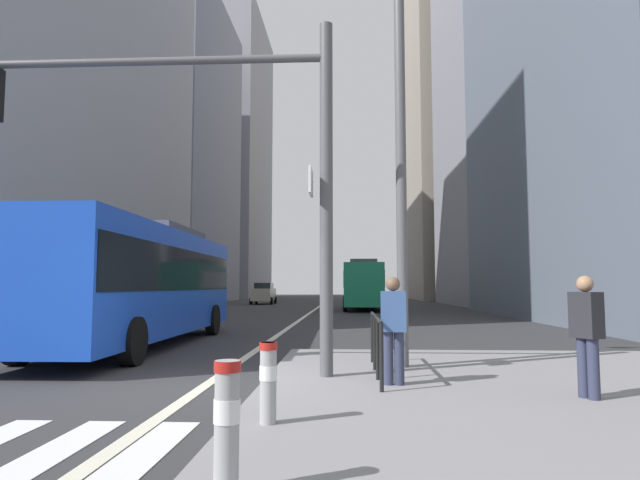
{
  "coord_description": "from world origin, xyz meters",
  "views": [
    {
      "loc": [
        2.34,
        -8.97,
        1.62
      ],
      "look_at": [
        0.67,
        23.38,
        4.37
      ],
      "focal_mm": 30.69,
      "sensor_mm": 36.0,
      "label": 1
    }
  ],
  "objects_px": {
    "car_oncoming_mid": "(264,293)",
    "traffic_signal_gantry": "(205,141)",
    "city_bus_red_receding": "(363,283)",
    "pedestrian_waiting": "(587,330)",
    "pedestrian_far": "(393,325)",
    "bollard_front": "(227,420)",
    "city_bus_blue_oncoming": "(140,278)",
    "bollard_left": "(268,378)",
    "car_receding_near": "(358,292)",
    "street_lamp_post": "(400,95)"
  },
  "relations": [
    {
      "from": "traffic_signal_gantry",
      "to": "pedestrian_far",
      "type": "height_order",
      "value": "traffic_signal_gantry"
    },
    {
      "from": "city_bus_blue_oncoming",
      "to": "pedestrian_far",
      "type": "distance_m",
      "value": 8.98
    },
    {
      "from": "city_bus_blue_oncoming",
      "to": "pedestrian_waiting",
      "type": "bearing_deg",
      "value": -39.07
    },
    {
      "from": "city_bus_blue_oncoming",
      "to": "car_oncoming_mid",
      "type": "xyz_separation_m",
      "value": [
        -2.1,
        35.41,
        -0.85
      ]
    },
    {
      "from": "traffic_signal_gantry",
      "to": "bollard_left",
      "type": "height_order",
      "value": "traffic_signal_gantry"
    },
    {
      "from": "car_oncoming_mid",
      "to": "street_lamp_post",
      "type": "relative_size",
      "value": 0.56
    },
    {
      "from": "bollard_front",
      "to": "pedestrian_far",
      "type": "bearing_deg",
      "value": 70.59
    },
    {
      "from": "city_bus_red_receding",
      "to": "pedestrian_waiting",
      "type": "distance_m",
      "value": 31.69
    },
    {
      "from": "city_bus_blue_oncoming",
      "to": "pedestrian_far",
      "type": "xyz_separation_m",
      "value": [
        6.36,
        -6.3,
        -0.8
      ]
    },
    {
      "from": "city_bus_blue_oncoming",
      "to": "street_lamp_post",
      "type": "bearing_deg",
      "value": -33.36
    },
    {
      "from": "traffic_signal_gantry",
      "to": "pedestrian_far",
      "type": "distance_m",
      "value": 4.45
    },
    {
      "from": "car_oncoming_mid",
      "to": "pedestrian_far",
      "type": "height_order",
      "value": "car_oncoming_mid"
    },
    {
      "from": "car_oncoming_mid",
      "to": "traffic_signal_gantry",
      "type": "distance_m",
      "value": 41.45
    },
    {
      "from": "city_bus_blue_oncoming",
      "to": "pedestrian_waiting",
      "type": "xyz_separation_m",
      "value": [
        8.84,
        -7.18,
        -0.8
      ]
    },
    {
      "from": "city_bus_red_receding",
      "to": "traffic_signal_gantry",
      "type": "relative_size",
      "value": 1.86
    },
    {
      "from": "traffic_signal_gantry",
      "to": "car_receding_near",
      "type": "bearing_deg",
      "value": 86.12
    },
    {
      "from": "city_bus_blue_oncoming",
      "to": "traffic_signal_gantry",
      "type": "distance_m",
      "value": 6.84
    },
    {
      "from": "car_oncoming_mid",
      "to": "pedestrian_waiting",
      "type": "relative_size",
      "value": 2.79
    },
    {
      "from": "city_bus_blue_oncoming",
      "to": "street_lamp_post",
      "type": "xyz_separation_m",
      "value": [
        6.69,
        -4.4,
        3.45
      ]
    },
    {
      "from": "car_oncoming_mid",
      "to": "pedestrian_far",
      "type": "bearing_deg",
      "value": -78.54
    },
    {
      "from": "city_bus_blue_oncoming",
      "to": "traffic_signal_gantry",
      "type": "xyz_separation_m",
      "value": [
        3.23,
        -5.58,
        2.28
      ]
    },
    {
      "from": "car_oncoming_mid",
      "to": "pedestrian_far",
      "type": "xyz_separation_m",
      "value": [
        8.45,
        -41.7,
        0.05
      ]
    },
    {
      "from": "street_lamp_post",
      "to": "traffic_signal_gantry",
      "type": "bearing_deg",
      "value": -161.21
    },
    {
      "from": "bollard_front",
      "to": "pedestrian_waiting",
      "type": "relative_size",
      "value": 0.58
    },
    {
      "from": "traffic_signal_gantry",
      "to": "city_bus_blue_oncoming",
      "type": "bearing_deg",
      "value": 120.04
    },
    {
      "from": "traffic_signal_gantry",
      "to": "bollard_left",
      "type": "relative_size",
      "value": 7.23
    },
    {
      "from": "car_oncoming_mid",
      "to": "street_lamp_post",
      "type": "bearing_deg",
      "value": -77.56
    },
    {
      "from": "car_oncoming_mid",
      "to": "city_bus_red_receding",
      "type": "bearing_deg",
      "value": -51.11
    },
    {
      "from": "city_bus_blue_oncoming",
      "to": "pedestrian_far",
      "type": "relative_size",
      "value": 6.89
    },
    {
      "from": "car_oncoming_mid",
      "to": "traffic_signal_gantry",
      "type": "xyz_separation_m",
      "value": [
        5.32,
        -40.99,
        3.13
      ]
    },
    {
      "from": "traffic_signal_gantry",
      "to": "pedestrian_waiting",
      "type": "relative_size",
      "value": 3.88
    },
    {
      "from": "bollard_front",
      "to": "street_lamp_post",
      "type": "bearing_deg",
      "value": 73.37
    },
    {
      "from": "bollard_front",
      "to": "pedestrian_far",
      "type": "distance_m",
      "value": 4.69
    },
    {
      "from": "city_bus_blue_oncoming",
      "to": "city_bus_red_receding",
      "type": "bearing_deg",
      "value": 74.55
    },
    {
      "from": "city_bus_blue_oncoming",
      "to": "car_receding_near",
      "type": "height_order",
      "value": "city_bus_blue_oncoming"
    },
    {
      "from": "car_receding_near",
      "to": "city_bus_red_receding",
      "type": "bearing_deg",
      "value": -90.18
    },
    {
      "from": "city_bus_red_receding",
      "to": "pedestrian_waiting",
      "type": "xyz_separation_m",
      "value": [
        2.08,
        -31.61,
        -0.8
      ]
    },
    {
      "from": "car_receding_near",
      "to": "bollard_left",
      "type": "xyz_separation_m",
      "value": [
        -2.02,
        -56.28,
        -0.36
      ]
    },
    {
      "from": "city_bus_red_receding",
      "to": "traffic_signal_gantry",
      "type": "distance_m",
      "value": 30.31
    },
    {
      "from": "street_lamp_post",
      "to": "city_bus_blue_oncoming",
      "type": "bearing_deg",
      "value": 146.64
    },
    {
      "from": "street_lamp_post",
      "to": "pedestrian_far",
      "type": "distance_m",
      "value": 4.66
    },
    {
      "from": "pedestrian_far",
      "to": "bollard_front",
      "type": "bearing_deg",
      "value": -109.41
    },
    {
      "from": "car_oncoming_mid",
      "to": "pedestrian_far",
      "type": "relative_size",
      "value": 2.79
    },
    {
      "from": "car_receding_near",
      "to": "pedestrian_waiting",
      "type": "distance_m",
      "value": 54.8
    },
    {
      "from": "city_bus_blue_oncoming",
      "to": "traffic_signal_gantry",
      "type": "height_order",
      "value": "traffic_signal_gantry"
    },
    {
      "from": "bollard_left",
      "to": "pedestrian_far",
      "type": "xyz_separation_m",
      "value": [
        1.55,
        2.4,
        0.41
      ]
    },
    {
      "from": "car_receding_near",
      "to": "street_lamp_post",
      "type": "xyz_separation_m",
      "value": [
        -0.14,
        -51.99,
        4.29
      ]
    },
    {
      "from": "city_bus_red_receding",
      "to": "pedestrian_far",
      "type": "bearing_deg",
      "value": -90.74
    },
    {
      "from": "car_oncoming_mid",
      "to": "bollard_left",
      "type": "relative_size",
      "value": 5.2
    },
    {
      "from": "car_receding_near",
      "to": "bollard_left",
      "type": "bearing_deg",
      "value": -92.06
    }
  ]
}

